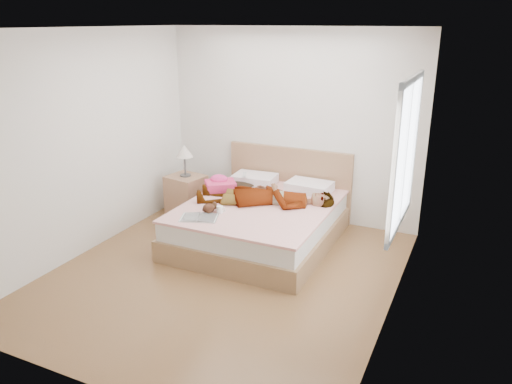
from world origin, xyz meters
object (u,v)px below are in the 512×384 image
Objects in this scene: woman at (266,193)px; bed at (262,219)px; nightstand at (186,193)px; magazine at (199,218)px; coffee_mug at (220,209)px; plush_toy at (210,208)px; towel at (220,184)px; phone at (244,175)px.

woman is 0.82× the size of bed.
nightstand is at bearing 166.95° from bed.
coffee_mug reaches higher than magazine.
coffee_mug is at bearing -118.47° from bed.
nightstand reaches higher than plush_toy.
nightstand is (-1.03, 0.86, -0.21)m from coffee_mug.
plush_toy reaches higher than magazine.
woman reaches higher than coffee_mug.
towel is (-0.74, 0.16, -0.04)m from woman.
magazine is at bearing -47.91° from woman.
magazine is 1.44m from nightstand.
bed is 18.30× the size of coffee_mug.
bed reaches higher than towel.
woman is 0.77m from plush_toy.
towel is 0.82m from plush_toy.
phone is at bearing 7.59° from nightstand.
plush_toy is at bearing -69.80° from towel.
nightstand is at bearing 140.08° from coffee_mug.
bed reaches higher than magazine.
phone is 0.19× the size of towel.
phone is at bearing -146.57° from woman.
towel is 1.02× the size of magazine.
phone is 1.24m from magazine.
coffee_mug is at bearing -61.31° from towel.
nightstand reaches higher than towel.
plush_toy is at bearing 85.07° from magazine.
towel reaches higher than coffee_mug.
woman reaches higher than plush_toy.
towel reaches higher than magazine.
woman is 3.44× the size of towel.
towel reaches higher than plush_toy.
woman is at bearing 52.98° from plush_toy.
bed is at bearing 61.68° from magazine.
woman is 1.43m from nightstand.
nightstand is (-1.32, 0.31, 0.07)m from bed.
phone is 0.42× the size of plush_toy.
nightstand is (-0.62, 0.13, -0.25)m from towel.
bed reaches higher than coffee_mug.
bed reaches higher than phone.
magazine is at bearing -51.44° from nightstand.
bed is 2.00× the size of nightstand.
towel is at bearing -11.42° from nightstand.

